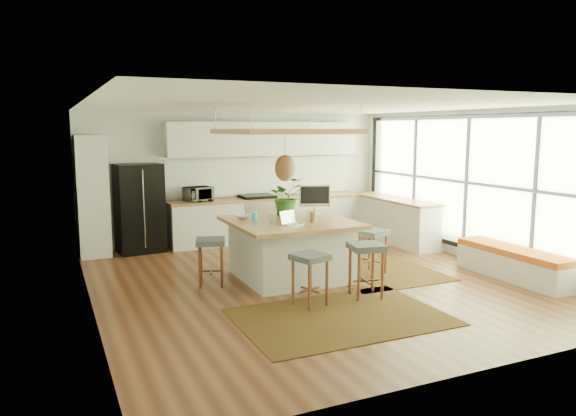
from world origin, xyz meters
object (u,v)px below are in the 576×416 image
laptop (293,217)px  monitor (315,199)px  island (290,249)px  stool_near_right (366,273)px  stool_left_side (211,262)px  island_plant (286,201)px  fridge (139,204)px  microwave (198,192)px  stool_near_left (310,280)px  stool_right_front (371,253)px  stool_right_back (346,245)px

laptop → monitor: monitor is taller
island → stool_near_right: island is taller
laptop → stool_left_side: bearing=135.2°
island → island_plant: 0.89m
fridge → monitor: 3.54m
monitor → microwave: (-1.35, 2.45, -0.09)m
island → stool_left_side: (-1.27, 0.11, -0.11)m
fridge → island_plant: bearing=-54.8°
stool_near_left → stool_near_right: (0.89, 0.01, 0.00)m
stool_right_front → laptop: size_ratio=2.33×
monitor → island_plant: (-0.49, 0.10, -0.01)m
island → monitor: size_ratio=3.44×
stool_near_right → stool_right_back: size_ratio=1.03×
stool_left_side → stool_right_back: bearing=5.4°
stool_near_right → stool_right_front: bearing=53.5°
stool_left_side → stool_right_front: bearing=-10.1°
stool_near_left → stool_right_front: (1.63, 1.02, 0.00)m
island → microwave: bearing=104.1°
fridge → stool_near_left: 4.55m
fridge → island: bearing=-62.2°
fridge → laptop: fridge is taller
fridge → stool_left_side: (0.60, -2.77, -0.57)m
fridge → microwave: fridge is taller
island → stool_near_left: bearing=-103.7°
stool_near_right → stool_right_back: bearing=68.4°
microwave → stool_left_side: bearing=-117.0°
stool_near_left → monitor: monitor is taller
stool_right_front → island_plant: size_ratio=1.17×
island → stool_right_back: island is taller
stool_right_back → monitor: monitor is taller
monitor → microwave: monitor is taller
fridge → stool_near_left: fridge is taller
monitor → laptop: bearing=-117.7°
stool_near_left → laptop: size_ratio=2.25×
stool_right_front → fridge: bearing=134.5°
stool_near_right → stool_right_back: stool_near_right is taller
island → stool_near_right: (0.56, -1.35, -0.11)m
laptop → microwave: microwave is taller
monitor → island_plant: monitor is taller
stool_near_left → stool_right_back: (1.56, 1.71, 0.00)m
stool_right_front → laptop: 1.59m
fridge → microwave: 1.17m
fridge → stool_near_left: bearing=-75.3°
fridge → island: (1.87, -2.88, -0.46)m
stool_near_right → monitor: bearing=87.3°
stool_near_left → stool_right_front: 1.92m
stool_near_left → laptop: bearing=78.6°
island → monitor: bearing=32.5°
laptop → fridge: bearing=96.5°
stool_near_left → island_plant: (0.48, 1.87, 0.82)m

